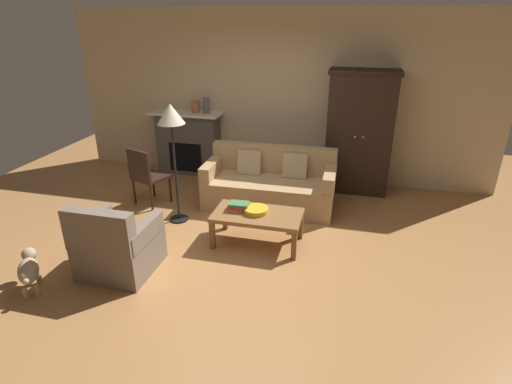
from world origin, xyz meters
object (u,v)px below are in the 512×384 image
object	(u,v)px
mantel_vase_slate	(206,106)
dog	(29,269)
fruit_bowl	(256,210)
mantel_vase_terracotta	(195,107)
couch	(270,186)
armchair_near_left	(117,247)
side_chair_wooden	(146,174)
armoire	(359,133)
floor_lamp	(171,121)
fireplace	(189,142)
coffee_table	(257,217)
book_stack	(239,206)

from	to	relation	value
mantel_vase_slate	dog	world-z (taller)	mantel_vase_slate
fruit_bowl	mantel_vase_terracotta	xyz separation A→B (m)	(-1.61, 2.13, 0.77)
couch	armchair_near_left	xyz separation A→B (m)	(-1.27, -2.14, -0.00)
couch	side_chair_wooden	world-z (taller)	side_chair_wooden
fruit_bowl	mantel_vase_slate	xyz separation A→B (m)	(-1.41, 2.13, 0.80)
armoire	floor_lamp	xyz separation A→B (m)	(-2.37, -1.74, 0.46)
couch	fireplace	bearing A→B (deg)	149.36
side_chair_wooden	mantel_vase_slate	bearing A→B (deg)	73.03
armoire	armchair_near_left	size ratio (longest dim) A/B	2.19
couch	coffee_table	xyz separation A→B (m)	(0.09, -1.15, 0.05)
mantel_vase_slate	floor_lamp	distance (m)	1.82
fruit_bowl	book_stack	bearing A→B (deg)	177.83
fruit_bowl	mantel_vase_slate	bearing A→B (deg)	123.54
armoire	floor_lamp	world-z (taller)	armoire
coffee_table	fruit_bowl	world-z (taller)	fruit_bowl
armoire	coffee_table	size ratio (longest dim) A/B	1.75
mantel_vase_slate	dog	size ratio (longest dim) A/B	0.54
coffee_table	armchair_near_left	world-z (taller)	armchair_near_left
mantel_vase_terracotta	mantel_vase_slate	world-z (taller)	mantel_vase_slate
armoire	mantel_vase_slate	world-z (taller)	armoire
fruit_bowl	book_stack	xyz separation A→B (m)	(-0.23, 0.01, 0.02)
book_stack	mantel_vase_terracotta	size ratio (longest dim) A/B	1.30
dog	mantel_vase_terracotta	bearing A→B (deg)	82.93
coffee_table	side_chair_wooden	bearing A→B (deg)	159.77
armoire	mantel_vase_terracotta	size ratio (longest dim) A/B	9.80
dog	fireplace	bearing A→B (deg)	85.74
dog	floor_lamp	bearing A→B (deg)	65.34
coffee_table	dog	xyz separation A→B (m)	(-2.09, -1.51, -0.12)
coffee_table	mantel_vase_terracotta	world-z (taller)	mantel_vase_terracotta
mantel_vase_slate	side_chair_wooden	world-z (taller)	mantel_vase_slate
couch	dog	world-z (taller)	couch
couch	book_stack	world-z (taller)	couch
armchair_near_left	side_chair_wooden	size ratio (longest dim) A/B	0.98
book_stack	floor_lamp	world-z (taller)	floor_lamp
couch	armoire	bearing A→B (deg)	37.50
fruit_bowl	floor_lamp	bearing A→B (deg)	164.89
armoire	coffee_table	bearing A→B (deg)	-118.48
armoire	armchair_near_left	world-z (taller)	armoire
book_stack	fruit_bowl	bearing A→B (deg)	-2.17
fireplace	dog	world-z (taller)	fireplace
fireplace	armchair_near_left	distance (m)	3.20
couch	floor_lamp	bearing A→B (deg)	-144.94
armchair_near_left	fireplace	bearing A→B (deg)	98.09
fireplace	mantel_vase_terracotta	size ratio (longest dim) A/B	6.41
dog	mantel_vase_slate	bearing A→B (deg)	79.88
side_chair_wooden	armchair_near_left	bearing A→B (deg)	-72.94
fireplace	armoire	bearing A→B (deg)	-1.51
couch	armchair_near_left	distance (m)	2.49
mantel_vase_slate	coffee_table	bearing A→B (deg)	-56.36
armoire	fireplace	bearing A→B (deg)	178.49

